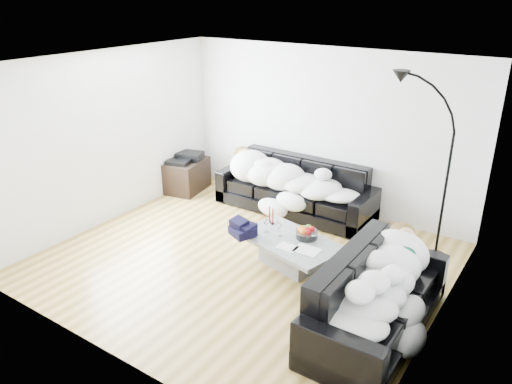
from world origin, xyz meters
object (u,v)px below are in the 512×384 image
Objects in this scene: wine_glass_a at (277,226)px; stereo at (186,157)px; candle_right at (273,217)px; sleeper_back at (294,175)px; coffee_table at (289,253)px; sofa_right at (378,296)px; av_cabinet at (187,175)px; fruit_bowl at (307,232)px; floor_lamp at (446,184)px; shoes at (365,296)px; sleeper_right at (380,278)px; candle_left at (270,215)px; wine_glass_b at (266,226)px; sofa_back at (295,187)px; wine_glass_c at (280,230)px.

stereo reaches higher than wine_glass_a.
wine_glass_a is 0.65× the size of candle_right.
sleeper_back reaches higher than coffee_table.
sofa_right is 4.72m from av_cabinet.
fruit_bowl is 0.59m from candle_right.
shoes is at bearing -103.45° from floor_lamp.
sleeper_right is at bearing -91.03° from floor_lamp.
sleeper_right reaches higher than wine_glass_a.
wine_glass_a is 1.48m from shoes.
candle_left is 2.60m from av_cabinet.
sofa_right is 2.05m from floor_lamp.
av_cabinet is (-2.52, 1.25, -0.20)m from wine_glass_b.
sofa_back is 14.73× the size of wine_glass_c.
av_cabinet is (-2.74, 1.25, -0.20)m from wine_glass_c.
candle_right is 2.67m from av_cabinet.
wine_glass_b is 2.82m from av_cabinet.
stereo is (0.00, 0.00, 0.34)m from av_cabinet.
wine_glass_a is 0.15m from wine_glass_b.
sleeper_back is at bearing 106.91° from wine_glass_b.
av_cabinet is (-4.33, 1.88, -0.15)m from sofa_right.
sofa_right reaches higher than stereo.
floor_lamp is at bearing 28.55° from candle_right.
fruit_bowl is (-1.28, 0.78, -0.16)m from sleeper_right.
candle_right is (-1.86, 0.88, -0.13)m from sleeper_right.
floor_lamp is (2.02, 1.04, 0.57)m from candle_left.
candle_right reaches higher than fruit_bowl.
sleeper_back is 1.66m from fruit_bowl.
sleeper_back is at bearing 46.83° from sofa_right.
sofa_right is 2.62× the size of av_cabinet.
shoes is at bearing -40.30° from sleeper_back.
wine_glass_a is at bearing 66.42° from sofa_right.
sleeper_right is 4.72m from stereo.
coffee_table is 3.18m from stereo.
wine_glass_b is 1.04× the size of wine_glass_c.
av_cabinet is (-4.02, 1.42, 0.23)m from shoes.
sofa_right reaches higher than fruit_bowl.
wine_glass_a is at bearing -39.71° from candle_right.
sleeper_right is 7.72× the size of candle_left.
stereo is (-2.62, 1.14, 0.15)m from wine_glass_a.
sleeper_back reaches higher than shoes.
shoes is (1.40, -0.28, -0.42)m from wine_glass_a.
sleeper_right is at bearing -25.18° from candle_right.
wine_glass_a is at bearing -34.68° from candle_left.
candle_left is at bearing 150.51° from coffee_table.
fruit_bowl is at bearing -53.78° from sleeper_back.
sleeper_right is 10.29× the size of wine_glass_c.
stereo is (-2.07, -0.29, 0.20)m from sofa_back.
sleeper_right is 1.51m from fruit_bowl.
wine_glass_b is 0.78× the size of candle_right.
floor_lamp reaches higher than candle_left.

